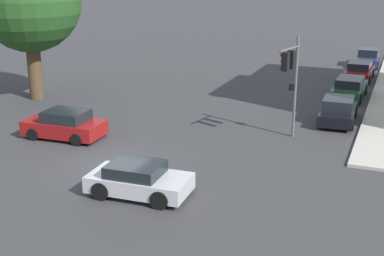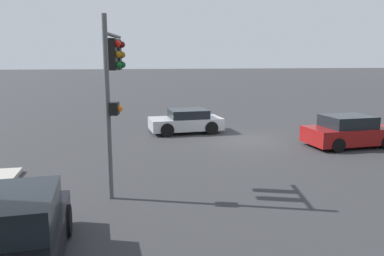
{
  "view_description": "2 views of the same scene",
  "coord_description": "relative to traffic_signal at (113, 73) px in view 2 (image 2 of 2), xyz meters",
  "views": [
    {
      "loc": [
        11.43,
        -19.1,
        8.59
      ],
      "look_at": [
        2.38,
        3.26,
        1.02
      ],
      "focal_mm": 50.0,
      "sensor_mm": 36.0,
      "label": 1
    },
    {
      "loc": [
        6.3,
        17.29,
        3.9
      ],
      "look_at": [
        3.04,
        1.76,
        1.01
      ],
      "focal_mm": 35.0,
      "sensor_mm": 36.0,
      "label": 2
    }
  ],
  "objects": [
    {
      "name": "crossing_car_0",
      "position": [
        -10.48,
        -3.89,
        -2.87
      ],
      "size": [
        4.08,
        2.17,
        1.42
      ],
      "rotation": [
        0.0,
        0.0,
        3.19
      ],
      "color": "maroon",
      "rests_on": "ground_plane"
    },
    {
      "name": "traffic_signal",
      "position": [
        0.0,
        0.0,
        0.0
      ],
      "size": [
        0.64,
        2.2,
        5.11
      ],
      "rotation": [
        0.0,
        0.0,
        2.93
      ],
      "color": "#515456",
      "rests_on": "ground_plane"
    },
    {
      "name": "parked_car_0",
      "position": [
        1.96,
        3.99,
        -2.86
      ],
      "size": [
        2.02,
        4.1,
        1.44
      ],
      "rotation": [
        0.0,
        0.0,
        1.61
      ],
      "color": "black",
      "rests_on": "ground_plane"
    },
    {
      "name": "ground_plane",
      "position": [
        -6.29,
        -6.25,
        -3.54
      ],
      "size": [
        300.0,
        300.0,
        0.0
      ],
      "primitive_type": "plane",
      "color": "#333335"
    },
    {
      "name": "crossing_car_1",
      "position": [
        -3.81,
        -8.67,
        -2.92
      ],
      "size": [
        3.94,
        2.18,
        1.26
      ],
      "rotation": [
        0.0,
        0.0,
        0.05
      ],
      "color": "#B7B7BC",
      "rests_on": "ground_plane"
    }
  ]
}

